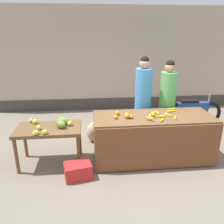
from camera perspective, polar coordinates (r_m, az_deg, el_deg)
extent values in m
plane|color=#756B5B|center=(4.54, 4.72, -11.60)|extent=(24.00, 24.00, 0.00)
cube|color=tan|center=(7.09, 0.34, 13.03)|extent=(7.53, 0.20, 3.09)
cube|color=#3F3833|center=(7.26, 0.41, 2.18)|extent=(7.53, 0.04, 0.36)
cube|color=brown|center=(4.42, 10.13, -6.30)|extent=(2.22, 0.84, 0.88)
cube|color=brown|center=(4.05, 11.79, -8.95)|extent=(2.22, 0.03, 0.82)
cube|color=brown|center=(4.22, -15.71, -4.17)|extent=(1.16, 0.67, 0.06)
cylinder|color=brown|center=(4.26, -23.00, -10.31)|extent=(0.06, 0.06, 0.67)
cylinder|color=brown|center=(4.06, -8.42, -10.29)|extent=(0.06, 0.06, 0.67)
cylinder|color=brown|center=(4.74, -21.10, -6.94)|extent=(0.06, 0.06, 0.67)
cylinder|color=brown|center=(4.57, -8.16, -6.75)|extent=(0.06, 0.06, 0.67)
cylinder|color=yellow|center=(4.02, 12.44, -2.03)|extent=(0.11, 0.13, 0.04)
cylinder|color=gold|center=(4.20, 12.34, -1.09)|extent=(0.16, 0.05, 0.04)
cylinder|color=yellow|center=(4.31, 13.94, -0.68)|extent=(0.11, 0.14, 0.04)
cylinder|color=yellow|center=(4.18, 15.67, -1.46)|extent=(0.08, 0.16, 0.04)
cylinder|color=gold|center=(4.37, 11.45, -0.19)|extent=(0.06, 0.15, 0.04)
cylinder|color=gold|center=(4.64, 14.88, 0.72)|extent=(0.15, 0.04, 0.04)
cylinder|color=yellow|center=(4.36, 10.78, -0.16)|extent=(0.13, 0.04, 0.04)
cylinder|color=yellow|center=(4.53, 14.75, 0.25)|extent=(0.15, 0.06, 0.04)
cylinder|color=gold|center=(4.20, 10.29, -0.46)|extent=(0.04, 0.15, 0.04)
cylinder|color=gold|center=(3.99, 9.59, -1.52)|extent=(0.11, 0.12, 0.04)
cylinder|color=gold|center=(4.09, 9.60, -0.97)|extent=(0.07, 0.14, 0.04)
sphere|color=orange|center=(4.05, 4.93, -1.18)|extent=(0.07, 0.07, 0.07)
sphere|color=orange|center=(4.21, 1.43, -0.27)|extent=(0.08, 0.08, 0.08)
sphere|color=orange|center=(4.02, 0.95, -1.25)|extent=(0.08, 0.08, 0.08)
sphere|color=orange|center=(4.04, 3.85, -1.03)|extent=(0.09, 0.09, 0.09)
sphere|color=orange|center=(4.16, 3.74, -0.57)|extent=(0.07, 0.07, 0.07)
ellipsoid|color=yellow|center=(4.44, -18.89, -2.30)|extent=(0.10, 0.08, 0.09)
ellipsoid|color=#D4DC45|center=(4.31, -11.71, -2.28)|extent=(0.12, 0.13, 0.09)
ellipsoid|color=yellow|center=(3.94, -16.61, -4.83)|extent=(0.12, 0.11, 0.08)
ellipsoid|color=#D3D442|center=(3.96, -18.69, -4.96)|extent=(0.13, 0.13, 0.08)
ellipsoid|color=gold|center=(4.15, -18.01, -3.75)|extent=(0.11, 0.12, 0.08)
ellipsoid|color=yellow|center=(4.18, -10.60, -2.86)|extent=(0.13, 0.14, 0.09)
ellipsoid|color=#D9DA44|center=(4.54, -19.72, -1.93)|extent=(0.07, 0.10, 0.09)
ellipsoid|color=olive|center=(4.12, -12.80, -3.00)|extent=(0.24, 0.26, 0.14)
ellipsoid|color=olive|center=(4.26, -12.35, -2.21)|extent=(0.26, 0.21, 0.14)
cylinder|color=#33333D|center=(5.02, 7.48, -3.75)|extent=(0.29, 0.29, 0.74)
cylinder|color=#3F8CCC|center=(4.76, 7.91, 5.41)|extent=(0.34, 0.34, 0.91)
sphere|color=tan|center=(4.66, 8.23, 11.96)|extent=(0.21, 0.21, 0.21)
sphere|color=black|center=(4.65, 8.27, 12.79)|extent=(0.18, 0.18, 0.18)
cylinder|color=#33333D|center=(5.18, 13.25, -3.59)|extent=(0.29, 0.29, 0.70)
cylinder|color=#59B259|center=(4.94, 13.94, 4.80)|extent=(0.34, 0.34, 0.86)
sphere|color=tan|center=(4.84, 14.45, 10.82)|extent=(0.21, 0.21, 0.21)
sphere|color=black|center=(4.83, 14.52, 11.61)|extent=(0.18, 0.18, 0.18)
torus|color=black|center=(6.46, 23.27, -0.32)|extent=(0.65, 0.09, 0.65)
torus|color=black|center=(6.06, 15.38, -0.65)|extent=(0.65, 0.09, 0.65)
cube|color=navy|center=(6.19, 19.63, 1.09)|extent=(0.80, 0.18, 0.28)
cube|color=black|center=(6.10, 18.95, 2.49)|extent=(0.44, 0.16, 0.08)
cylinder|color=gray|center=(6.34, 23.29, 2.64)|extent=(0.04, 0.04, 0.40)
cube|color=red|center=(3.98, -8.62, -14.42)|extent=(0.50, 0.40, 0.26)
ellipsoid|color=tan|center=(5.12, -4.53, -4.93)|extent=(0.47, 0.46, 0.46)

